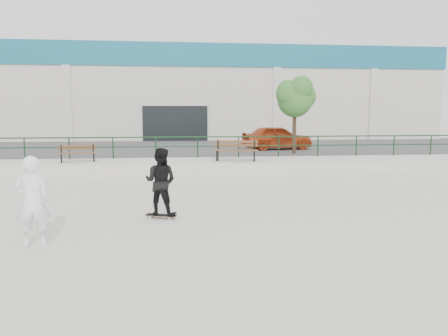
{
  "coord_description": "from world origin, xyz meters",
  "views": [
    {
      "loc": [
        -0.15,
        -10.22,
        2.64
      ],
      "look_at": [
        1.26,
        2.0,
        1.09
      ],
      "focal_mm": 35.0,
      "sensor_mm": 36.0,
      "label": 1
    }
  ],
  "objects": [
    {
      "name": "railing",
      "position": [
        -0.0,
        10.8,
        1.24
      ],
      "size": [
        28.0,
        0.06,
        1.03
      ],
      "color": "#13361A",
      "rests_on": "ledge"
    },
    {
      "name": "parking_strip",
      "position": [
        0.0,
        18.0,
        0.25
      ],
      "size": [
        60.0,
        14.0,
        0.5
      ],
      "primitive_type": "cube",
      "color": "#3F3F3F",
      "rests_on": "ground"
    },
    {
      "name": "red_car",
      "position": [
        5.96,
        15.16,
        1.21
      ],
      "size": [
        4.34,
        2.24,
        1.41
      ],
      "primitive_type": "imported",
      "rotation": [
        0.0,
        0.0,
        1.71
      ],
      "color": "#AE3915",
      "rests_on": "parking_strip"
    },
    {
      "name": "seated_skater",
      "position": [
        -2.93,
        -1.41,
        0.91
      ],
      "size": [
        0.72,
        0.53,
        1.82
      ],
      "primitive_type": "imported",
      "rotation": [
        0.0,
        0.0,
        3.29
      ],
      "color": "white",
      "rests_on": "ground"
    },
    {
      "name": "standing_skater",
      "position": [
        -0.49,
        0.67,
        0.94
      ],
      "size": [
        0.99,
        0.89,
        1.69
      ],
      "primitive_type": "imported",
      "rotation": [
        0.0,
        0.0,
        2.79
      ],
      "color": "black",
      "rests_on": "skateboard"
    },
    {
      "name": "commercial_building",
      "position": [
        -0.0,
        31.99,
        4.58
      ],
      "size": [
        44.2,
        16.33,
        8.0
      ],
      "color": "beige",
      "rests_on": "ground"
    },
    {
      "name": "ledge",
      "position": [
        0.0,
        9.5,
        0.25
      ],
      "size": [
        30.0,
        3.0,
        0.5
      ],
      "primitive_type": "cube",
      "color": "beige",
      "rests_on": "ground"
    },
    {
      "name": "bench_left",
      "position": [
        -4.38,
        9.6,
        0.87
      ],
      "size": [
        1.68,
        0.8,
        0.75
      ],
      "rotation": [
        0.0,
        0.0,
        0.21
      ],
      "color": "brown",
      "rests_on": "ledge"
    },
    {
      "name": "bench_right",
      "position": [
        2.65,
        9.26,
        0.96
      ],
      "size": [
        2.07,
        0.96,
        0.92
      ],
      "rotation": [
        0.0,
        0.0,
        -0.2
      ],
      "color": "brown",
      "rests_on": "ledge"
    },
    {
      "name": "skateboard",
      "position": [
        -0.49,
        0.67,
        0.07
      ],
      "size": [
        0.8,
        0.45,
        0.09
      ],
      "rotation": [
        0.0,
        0.0,
        -0.34
      ],
      "color": "black",
      "rests_on": "ground"
    },
    {
      "name": "ground",
      "position": [
        0.0,
        0.0,
        0.0
      ],
      "size": [
        120.0,
        120.0,
        0.0
      ],
      "primitive_type": "plane",
      "color": "beige",
      "rests_on": "ground"
    },
    {
      "name": "tree",
      "position": [
        6.25,
        12.4,
        3.53
      ],
      "size": [
        2.27,
        2.02,
        4.04
      ],
      "color": "#3E301F",
      "rests_on": "parking_strip"
    }
  ]
}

